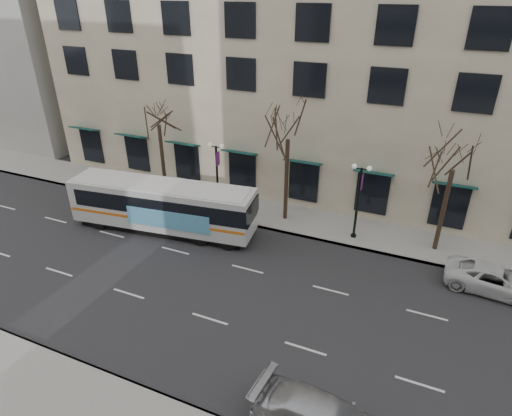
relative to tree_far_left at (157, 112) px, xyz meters
The scene contains 10 objects.
ground 14.91m from the tree_far_left, 41.35° to the right, with size 160.00×160.00×0.00m, color black.
sidewalk_far 16.40m from the tree_far_left, ahead, with size 80.00×4.00×0.15m, color gray.
building_hotel 15.52m from the tree_far_left, 56.75° to the left, with size 40.00×20.00×24.00m, color tan.
tree_far_left is the anchor object (origin of this frame).
tree_far_mid 10.00m from the tree_far_left, ahead, with size 3.60×3.60×8.55m.
tree_far_right 20.00m from the tree_far_left, ahead, with size 3.60×3.60×8.06m.
lamp_post_left 6.29m from the tree_far_left, ahead, with size 1.22×0.45×5.21m.
lamp_post_right 15.48m from the tree_far_left, ahead, with size 1.22×0.45×5.21m.
city_bus 7.25m from the tree_far_left, 56.32° to the right, with size 12.76×4.26×3.39m.
white_pickup 24.11m from the tree_far_left, ahead, with size 2.39×5.18×1.44m, color silver.
Camera 1 is at (8.60, -16.44, 14.90)m, focal length 30.00 mm.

